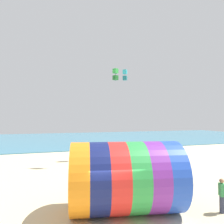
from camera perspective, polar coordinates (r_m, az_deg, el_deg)
ground_plane at (r=11.28m, az=-0.30°, el=-26.29°), size 120.00×120.00×0.00m
sea at (r=51.84m, az=-15.67°, el=-6.85°), size 120.00×40.00×0.10m
giant_inflatable_tube at (r=11.39m, az=3.61°, el=-16.62°), size 6.01×4.58×3.52m
kite_handler at (r=12.85m, az=26.77°, el=-18.85°), size 0.35×0.42×1.69m
kite_green_box at (r=26.03m, az=0.92°, el=9.80°), size 0.67×0.67×1.43m
kite_cyan_box at (r=30.59m, az=3.40°, el=9.63°), size 0.75×0.75×1.53m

